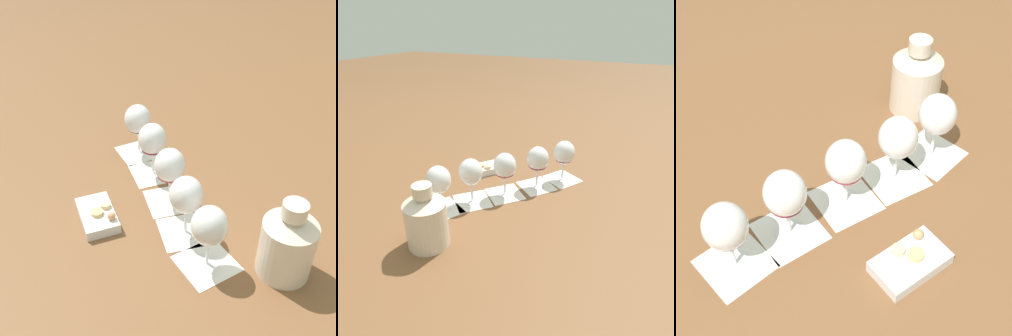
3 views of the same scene
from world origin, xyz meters
TOP-DOWN VIEW (x-y plane):
  - ground_plane at (0.00, 0.00)m, footprint 8.00×8.00m
  - tasting_card_0 at (-0.14, -0.19)m, footprint 0.16×0.16m
  - tasting_card_1 at (-0.08, -0.10)m, footprint 0.17×0.17m
  - tasting_card_2 at (-0.00, -0.01)m, footprint 0.17×0.17m
  - tasting_card_3 at (0.08, 0.10)m, footprint 0.17×0.17m
  - tasting_card_4 at (0.15, 0.19)m, footprint 0.16×0.16m
  - wine_glass_0 at (-0.14, -0.19)m, footprint 0.08×0.08m
  - wine_glass_1 at (-0.08, -0.10)m, footprint 0.08×0.08m
  - wine_glass_2 at (-0.00, -0.01)m, footprint 0.08×0.08m
  - wine_glass_3 at (0.08, 0.10)m, footprint 0.08×0.08m
  - wine_glass_4 at (0.15, 0.19)m, footprint 0.08×0.08m
  - ceramic_vase at (-0.07, -0.34)m, footprint 0.12×0.12m
  - snack_dish at (-0.16, 0.11)m, footprint 0.15×0.16m

SIDE VIEW (x-z plane):
  - ground_plane at x=0.00m, z-range 0.00..0.00m
  - tasting_card_0 at x=-0.14m, z-range 0.00..0.00m
  - tasting_card_1 at x=-0.08m, z-range 0.00..0.00m
  - tasting_card_2 at x=0.00m, z-range 0.00..0.00m
  - tasting_card_3 at x=0.08m, z-range 0.00..0.00m
  - tasting_card_4 at x=0.15m, z-range 0.00..0.00m
  - snack_dish at x=-0.16m, z-range -0.01..0.04m
  - ceramic_vase at x=-0.07m, z-range -0.01..0.18m
  - wine_glass_4 at x=0.15m, z-range 0.03..0.19m
  - wine_glass_1 at x=-0.08m, z-range 0.03..0.19m
  - wine_glass_0 at x=-0.14m, z-range 0.03..0.19m
  - wine_glass_2 at x=0.00m, z-range 0.03..0.19m
  - wine_glass_3 at x=0.08m, z-range 0.03..0.19m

